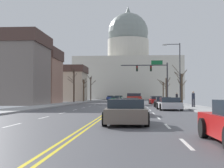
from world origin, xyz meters
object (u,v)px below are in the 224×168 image
Objects in this scene: sedan_near_02 at (163,102)px; pedestrian_01 at (177,97)px; pickup_truck_near_01 at (134,100)px; pedestrian_00 at (193,98)px; sedan_oncoming_00 at (115,99)px; street_lamp_right at (178,68)px; sedan_near_05 at (126,112)px; sedan_near_03 at (169,104)px; sedan_oncoming_01 at (119,98)px; sedan_near_00 at (156,100)px; sedan_oncoming_03 at (110,98)px; sedan_near_04 at (128,107)px; sedan_oncoming_02 at (119,98)px; signal_gantry at (154,73)px; bicycle_parked at (181,102)px.

pedestrian_01 reaches higher than sedan_near_02.
pickup_truck_near_01 is 11.87m from pedestrian_00.
pedestrian_00 is (9.88, -28.32, 0.50)m from sedan_oncoming_00.
pedestrian_00 is at bearing -87.56° from street_lamp_right.
sedan_near_02 is 0.96× the size of sedan_near_05.
sedan_near_05 is (-3.66, -14.87, 0.02)m from sedan_near_03.
sedan_oncoming_01 reaches higher than sedan_near_05.
sedan_near_00 is at bearing 100.47° from pedestrian_00.
pedestrian_00 is at bearing -77.88° from sedan_oncoming_03.
pickup_truck_near_01 is at bearing 88.89° from sedan_near_04.
sedan_near_00 is 39.57m from sedan_oncoming_02.
sedan_near_00 is at bearing -79.22° from sedan_oncoming_02.
street_lamp_right is 7.33m from pickup_truck_near_01.
sedan_near_02 is 2.59× the size of pedestrian_00.
signal_gantry is 4.47× the size of bicycle_parked.
sedan_oncoming_01 is 1.01× the size of sedan_oncoming_03.
signal_gantry is at bearing -76.04° from sedan_oncoming_03.
sedan_near_05 is 20.37m from pedestrian_00.
sedan_oncoming_02 is at bearing 101.15° from bicycle_parked.
sedan_oncoming_00 is at bearing -89.11° from sedan_oncoming_02.
sedan_oncoming_02 reaches higher than sedan_oncoming_00.
pedestrian_00 is 5.35m from bicycle_parked.
sedan_near_04 is 1.04× the size of sedan_near_05.
sedan_oncoming_03 is (-3.15, 8.07, -0.01)m from sedan_oncoming_02.
street_lamp_right reaches higher than sedan_near_05.
pedestrian_01 is (2.94, -1.91, 0.46)m from sedan_near_00.
signal_gantry reaches higher than sedan_oncoming_01.
sedan_oncoming_01 reaches higher than sedan_near_04.
bicycle_parked is (12.85, -57.29, -0.10)m from sedan_oncoming_03.
street_lamp_right is at bearing -95.67° from pedestrian_01.
sedan_oncoming_02 is (-9.90, 45.29, -4.43)m from street_lamp_right.
street_lamp_right is 29.48m from sedan_near_05.
sedan_oncoming_00 is at bearing 101.89° from sedan_near_03.
pickup_truck_near_01 reaches higher than sedan_oncoming_02.
sedan_oncoming_02 is (-7.43, 34.47, -4.59)m from signal_gantry.
sedan_oncoming_03 reaches higher than sedan_oncoming_00.
sedan_near_02 is (-0.09, -17.58, -4.62)m from signal_gantry.
sedan_oncoming_02 is at bearing -68.70° from sedan_oncoming_03.
sedan_oncoming_00 is at bearing 130.26° from signal_gantry.
sedan_oncoming_00 is 2.44× the size of bicycle_parked.
sedan_near_05 reaches higher than bicycle_parked.
signal_gantry is 24.84m from sedan_near_03.
pedestrian_00 is (13.44, -62.58, 0.48)m from sedan_oncoming_03.
signal_gantry is 1.81× the size of sedan_oncoming_02.
sedan_near_04 is at bearing -84.84° from sedan_oncoming_03.
pedestrian_00 reaches higher than sedan_near_02.
pedestrian_00 reaches higher than sedan_oncoming_00.
pedestrian_01 reaches higher than pickup_truck_near_01.
sedan_oncoming_02 is (-7.40, 38.87, 0.01)m from sedan_near_00.
sedan_near_00 is at bearing 58.64° from pickup_truck_near_01.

